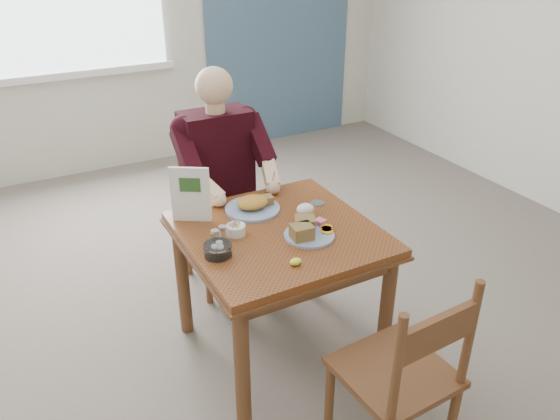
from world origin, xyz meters
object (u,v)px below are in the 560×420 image
table (279,249)px  chair_near (402,377)px  chair_far (219,212)px  far_plate (253,205)px  diner (222,168)px  near_plate (307,231)px

table → chair_near: bearing=-83.2°
chair_near → chair_far: bearing=93.5°
chair_near → far_plate: bearing=96.3°
chair_near → diner: 1.59m
chair_far → diner: size_ratio=0.69×
table → near_plate: (0.09, -0.12, 0.14)m
table → diner: (0.00, 0.71, 0.17)m
chair_far → near_plate: size_ratio=3.25×
chair_near → far_plate: (-0.12, 1.09, 0.30)m
table → far_plate: bearing=94.4°
diner → chair_far: bearing=90.0°
chair_far → chair_near: (0.10, -1.64, 0.00)m
diner → near_plate: 0.83m
diner → far_plate: 0.46m
diner → far_plate: (-0.02, -0.46, -0.03)m
diner → near_plate: size_ratio=4.73×
chair_near → near_plate: chair_near is taller
chair_near → table: bearing=96.8°
far_plate → chair_far: bearing=88.0°
chair_near → diner: bearing=93.7°
chair_near → near_plate: (-0.01, 0.73, 0.30)m
chair_far → table: bearing=-90.0°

